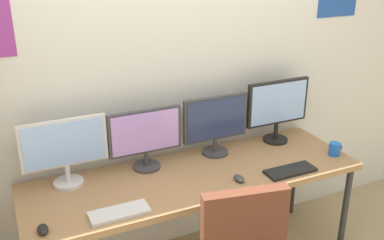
{
  "coord_description": "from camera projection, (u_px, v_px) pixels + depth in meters",
  "views": [
    {
      "loc": [
        -1.05,
        -1.63,
        2.1
      ],
      "look_at": [
        0.0,
        0.65,
        1.09
      ],
      "focal_mm": 41.43,
      "sensor_mm": 36.0,
      "label": 1
    }
  ],
  "objects": [
    {
      "name": "wall_back",
      "position": [
        169.0,
        72.0,
        2.94
      ],
      "size": [
        4.54,
        0.11,
        2.6
      ],
      "color": "silver",
      "rests_on": "ground_plane"
    },
    {
      "name": "desk",
      "position": [
        195.0,
        181.0,
        2.81
      ],
      "size": [
        2.14,
        0.68,
        0.74
      ],
      "color": "#936D47",
      "rests_on": "ground_plane"
    },
    {
      "name": "monitor_far_left",
      "position": [
        65.0,
        148.0,
        2.59
      ],
      "size": [
        0.5,
        0.18,
        0.42
      ],
      "color": "silver",
      "rests_on": "desk"
    },
    {
      "name": "monitor_center_left",
      "position": [
        145.0,
        136.0,
        2.79
      ],
      "size": [
        0.48,
        0.18,
        0.4
      ],
      "color": "#38383D",
      "rests_on": "desk"
    },
    {
      "name": "monitor_center_right",
      "position": [
        216.0,
        122.0,
        2.98
      ],
      "size": [
        0.47,
        0.18,
        0.42
      ],
      "color": "#38383D",
      "rests_on": "desk"
    },
    {
      "name": "monitor_far_right",
      "position": [
        277.0,
        107.0,
        3.16
      ],
      "size": [
        0.49,
        0.18,
        0.46
      ],
      "color": "black",
      "rests_on": "desk"
    },
    {
      "name": "keyboard_left",
      "position": [
        119.0,
        213.0,
        2.38
      ],
      "size": [
        0.32,
        0.13,
        0.02
      ],
      "primitive_type": "cube",
      "color": "silver",
      "rests_on": "desk"
    },
    {
      "name": "keyboard_right",
      "position": [
        290.0,
        171.0,
        2.81
      ],
      "size": [
        0.33,
        0.13,
        0.02
      ],
      "primitive_type": "cube",
      "color": "black",
      "rests_on": "desk"
    },
    {
      "name": "mouse_left_side",
      "position": [
        43.0,
        229.0,
        2.23
      ],
      "size": [
        0.06,
        0.1,
        0.03
      ],
      "primitive_type": "ellipsoid",
      "color": "black",
      "rests_on": "desk"
    },
    {
      "name": "mouse_right_side",
      "position": [
        239.0,
        178.0,
        2.71
      ],
      "size": [
        0.06,
        0.1,
        0.03
      ],
      "primitive_type": "ellipsoid",
      "color": "#38383D",
      "rests_on": "desk"
    },
    {
      "name": "coffee_mug",
      "position": [
        335.0,
        149.0,
        3.03
      ],
      "size": [
        0.11,
        0.08,
        0.09
      ],
      "color": "blue",
      "rests_on": "desk"
    }
  ]
}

